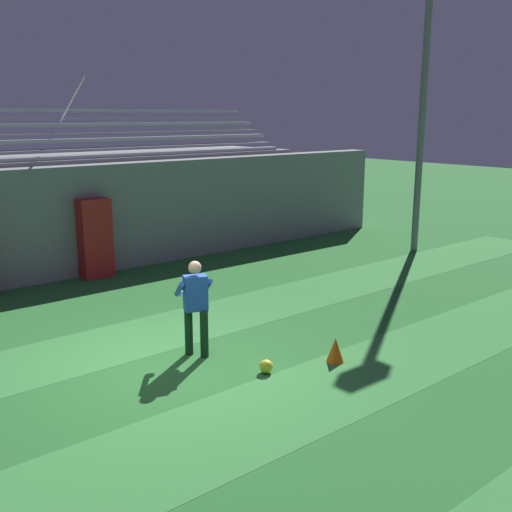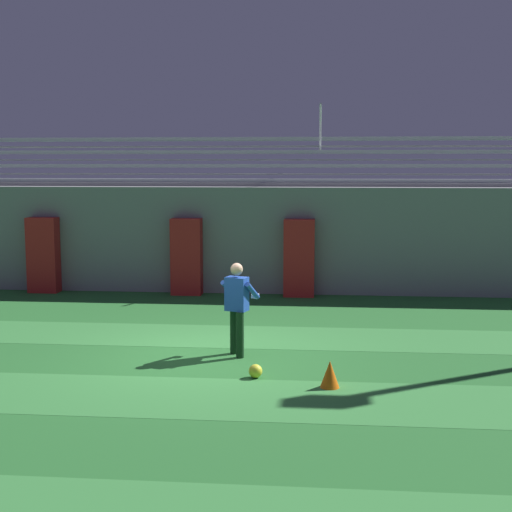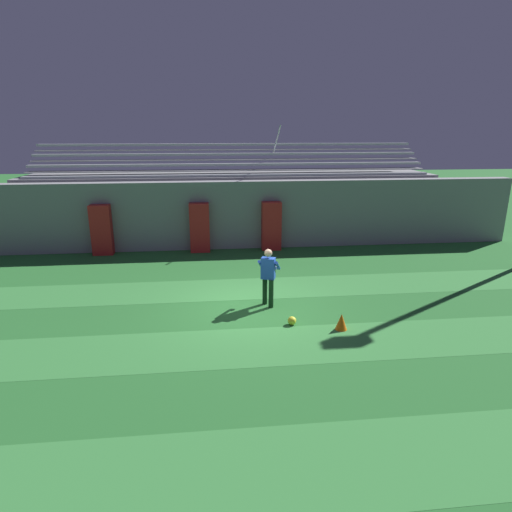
{
  "view_description": "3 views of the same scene",
  "coord_description": "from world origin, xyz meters",
  "px_view_note": "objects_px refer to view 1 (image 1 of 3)",
  "views": [
    {
      "loc": [
        -4.8,
        -7.98,
        4.03
      ],
      "look_at": [
        1.57,
        -0.27,
        1.67
      ],
      "focal_mm": 42.0,
      "sensor_mm": 36.0,
      "label": 1
    },
    {
      "loc": [
        1.99,
        -12.24,
        3.4
      ],
      "look_at": [
        0.88,
        0.12,
        1.79
      ],
      "focal_mm": 50.0,
      "sensor_mm": 36.0,
      "label": 2
    },
    {
      "loc": [
        -1.0,
        -11.12,
        4.84
      ],
      "look_at": [
        0.1,
        -0.84,
        1.76
      ],
      "focal_mm": 30.0,
      "sensor_mm": 36.0,
      "label": 3
    }
  ],
  "objects_px": {
    "padding_pillar_gate_right": "(95,239)",
    "soccer_ball": "(266,366)",
    "goalkeeper": "(195,302)",
    "traffic_cone": "(335,350)",
    "floodlight_pole": "(426,60)"
  },
  "relations": [
    {
      "from": "traffic_cone",
      "to": "padding_pillar_gate_right",
      "type": "bearing_deg",
      "value": 95.29
    },
    {
      "from": "floodlight_pole",
      "to": "traffic_cone",
      "type": "distance_m",
      "value": 10.61
    },
    {
      "from": "goalkeeper",
      "to": "floodlight_pole",
      "type": "bearing_deg",
      "value": 14.87
    },
    {
      "from": "goalkeeper",
      "to": "traffic_cone",
      "type": "bearing_deg",
      "value": -46.63
    },
    {
      "from": "floodlight_pole",
      "to": "traffic_cone",
      "type": "xyz_separation_m",
      "value": [
        -8.09,
        -4.3,
        -5.35
      ]
    },
    {
      "from": "floodlight_pole",
      "to": "traffic_cone",
      "type": "height_order",
      "value": "floodlight_pole"
    },
    {
      "from": "floodlight_pole",
      "to": "goalkeeper",
      "type": "relative_size",
      "value": 5.34
    },
    {
      "from": "soccer_ball",
      "to": "traffic_cone",
      "type": "bearing_deg",
      "value": -18.68
    },
    {
      "from": "traffic_cone",
      "to": "soccer_ball",
      "type": "bearing_deg",
      "value": 161.32
    },
    {
      "from": "padding_pillar_gate_right",
      "to": "traffic_cone",
      "type": "height_order",
      "value": "padding_pillar_gate_right"
    },
    {
      "from": "padding_pillar_gate_right",
      "to": "soccer_ball",
      "type": "relative_size",
      "value": 9.08
    },
    {
      "from": "goalkeeper",
      "to": "traffic_cone",
      "type": "height_order",
      "value": "goalkeeper"
    },
    {
      "from": "traffic_cone",
      "to": "goalkeeper",
      "type": "bearing_deg",
      "value": 133.37
    },
    {
      "from": "padding_pillar_gate_right",
      "to": "goalkeeper",
      "type": "xyz_separation_m",
      "value": [
        -0.92,
        -5.86,
        -0.04
      ]
    },
    {
      "from": "floodlight_pole",
      "to": "soccer_ball",
      "type": "xyz_separation_m",
      "value": [
        -9.27,
        -3.9,
        -5.45
      ]
    }
  ]
}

